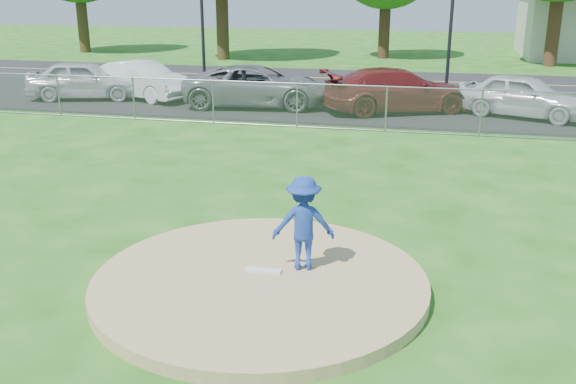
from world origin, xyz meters
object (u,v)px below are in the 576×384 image
at_px(pitcher, 303,223).
at_px(parked_car_gray, 257,86).
at_px(parked_car_white, 142,80).
at_px(traffic_signal_left, 206,11).
at_px(parked_car_silver, 85,80).
at_px(traffic_cone, 240,96).
at_px(parked_car_pearl, 523,96).
at_px(parked_car_darkred, 397,90).

bearing_deg(pitcher, parked_car_gray, -85.83).
bearing_deg(parked_car_white, traffic_signal_left, 14.62).
bearing_deg(parked_car_silver, traffic_cone, -104.85).
xyz_separation_m(parked_car_silver, parked_car_pearl, (17.57, 0.11, -0.03)).
relative_size(traffic_signal_left, parked_car_gray, 0.97).
xyz_separation_m(parked_car_silver, parked_car_white, (2.30, 0.62, -0.02)).
bearing_deg(traffic_signal_left, pitcher, -66.45).
distance_m(parked_car_silver, parked_car_darkred, 13.03).
bearing_deg(parked_car_silver, parked_car_pearl, -104.57).
bearing_deg(pitcher, parked_car_darkred, -106.16).
xyz_separation_m(pitcher, parked_car_white, (-10.21, 15.58, -0.20)).
bearing_deg(parked_car_gray, parked_car_pearl, -95.95).
relative_size(traffic_cone, parked_car_darkred, 0.14).
relative_size(traffic_signal_left, parked_car_darkred, 0.99).
bearing_deg(traffic_signal_left, parked_car_darkred, -33.03).
relative_size(parked_car_gray, parked_car_pearl, 1.26).
height_order(pitcher, parked_car_silver, pitcher).
bearing_deg(parked_car_silver, traffic_signal_left, -40.61).
distance_m(traffic_signal_left, parked_car_pearl, 16.00).
height_order(parked_car_gray, parked_car_pearl, parked_car_gray).
relative_size(pitcher, parked_car_white, 0.33).
xyz_separation_m(parked_car_white, parked_car_gray, (5.25, -0.64, 0.02)).
xyz_separation_m(traffic_cone, parked_car_white, (-4.50, 0.61, 0.39)).
bearing_deg(parked_car_white, traffic_cone, -74.95).
xyz_separation_m(pitcher, traffic_cone, (-5.71, 14.97, -0.59)).
bearing_deg(parked_car_white, parked_car_gray, -74.14).
height_order(parked_car_silver, parked_car_pearl, parked_car_silver).
relative_size(parked_car_silver, parked_car_pearl, 1.03).
xyz_separation_m(traffic_cone, parked_car_darkred, (6.23, 0.10, 0.43)).
height_order(parked_car_white, parked_car_darkred, parked_car_darkred).
bearing_deg(traffic_signal_left, parked_car_gray, -56.09).
distance_m(parked_car_silver, parked_car_pearl, 17.57).
xyz_separation_m(traffic_signal_left, parked_car_silver, (-3.14, -6.53, -2.55)).
bearing_deg(parked_car_pearl, traffic_signal_left, 87.45).
distance_m(parked_car_silver, parked_car_gray, 7.54).
distance_m(pitcher, traffic_cone, 16.04).
relative_size(parked_car_white, parked_car_pearl, 1.04).
height_order(traffic_signal_left, parked_car_gray, traffic_signal_left).
distance_m(parked_car_white, parked_car_gray, 5.29).
bearing_deg(parked_car_pearl, parked_car_silver, 111.80).
height_order(pitcher, parked_car_gray, pitcher).
bearing_deg(parked_car_white, pitcher, -124.00).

